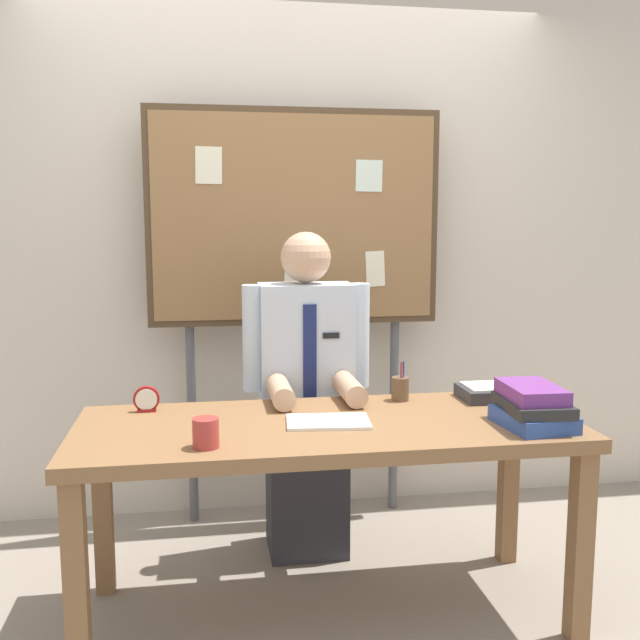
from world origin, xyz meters
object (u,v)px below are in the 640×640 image
(bulletin_board, at_px, (295,224))
(paper_tray, at_px, (492,392))
(open_notebook, at_px, (329,422))
(pen_holder, at_px, (400,389))
(desk_clock, at_px, (146,400))
(coffee_mug, at_px, (206,433))
(person, at_px, (307,406))
(desk, at_px, (327,446))
(book_stack, at_px, (533,407))

(bulletin_board, relative_size, paper_tray, 7.64)
(open_notebook, height_order, pen_holder, pen_holder)
(bulletin_board, xyz_separation_m, paper_tray, (0.72, -0.68, -0.68))
(desk_clock, xyz_separation_m, coffee_mug, (0.22, -0.48, 0.00))
(person, distance_m, paper_tray, 0.80)
(pen_holder, height_order, paper_tray, pen_holder)
(open_notebook, distance_m, coffee_mug, 0.49)
(pen_holder, bearing_deg, desk, -143.08)
(person, distance_m, desk_clock, 0.73)
(bulletin_board, bearing_deg, desk, -90.01)
(person, relative_size, bulletin_board, 0.72)
(open_notebook, relative_size, pen_holder, 1.86)
(bulletin_board, relative_size, coffee_mug, 20.55)
(pen_holder, bearing_deg, book_stack, -49.71)
(open_notebook, xyz_separation_m, pen_holder, (0.34, 0.28, 0.04))
(bulletin_board, height_order, pen_holder, bulletin_board)
(person, bearing_deg, desk_clock, -156.40)
(open_notebook, height_order, desk_clock, desk_clock)
(bulletin_board, distance_m, desk_clock, 1.14)
(open_notebook, bearing_deg, coffee_mug, -154.65)
(bulletin_board, height_order, book_stack, bulletin_board)
(book_stack, height_order, pen_holder, pen_holder)
(bulletin_board, distance_m, book_stack, 1.44)
(person, relative_size, paper_tray, 5.46)
(pen_holder, bearing_deg, bulletin_board, 118.01)
(paper_tray, bearing_deg, desk, -162.99)
(coffee_mug, bearing_deg, book_stack, 2.88)
(person, height_order, open_notebook, person)
(desk, xyz_separation_m, desk_clock, (-0.66, 0.25, 0.13))
(person, bearing_deg, bulletin_board, 89.98)
(open_notebook, distance_m, pen_holder, 0.44)
(open_notebook, xyz_separation_m, desk_clock, (-0.66, 0.27, 0.04))
(book_stack, bearing_deg, open_notebook, 167.96)
(person, distance_m, book_stack, 1.01)
(person, xyz_separation_m, desk_clock, (-0.66, -0.29, 0.13))
(book_stack, height_order, open_notebook, book_stack)
(book_stack, height_order, desk_clock, book_stack)
(book_stack, distance_m, paper_tray, 0.39)
(person, distance_m, pen_holder, 0.46)
(person, relative_size, book_stack, 4.62)
(paper_tray, bearing_deg, coffee_mug, -158.80)
(desk, bearing_deg, desk_clock, 159.36)
(coffee_mug, relative_size, paper_tray, 0.37)
(desk, xyz_separation_m, open_notebook, (0.00, -0.02, 0.10))
(desk, relative_size, bulletin_board, 0.91)
(book_stack, distance_m, pen_holder, 0.56)
(desk, height_order, book_stack, book_stack)
(desk, height_order, coffee_mug, coffee_mug)
(desk, height_order, paper_tray, paper_tray)
(book_stack, xyz_separation_m, coffee_mug, (-1.14, -0.06, -0.02))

